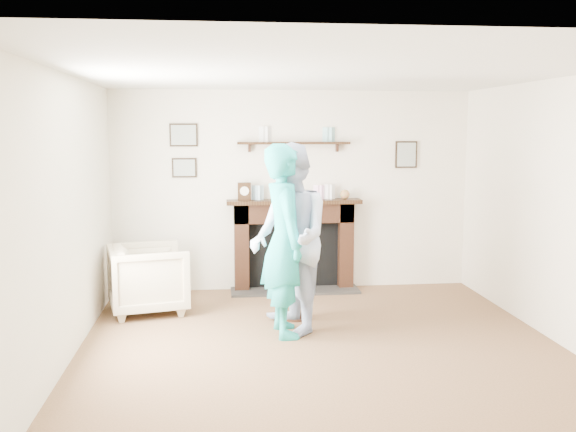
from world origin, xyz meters
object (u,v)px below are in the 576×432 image
object	(u,v)px
woman	(285,333)
pedestal_table	(296,249)
man	(289,331)
armchair	(150,311)

from	to	relation	value
woman	pedestal_table	bearing A→B (deg)	-26.17
man	pedestal_table	bearing A→B (deg)	150.79
man	pedestal_table	world-z (taller)	pedestal_table
armchair	pedestal_table	world-z (taller)	pedestal_table
armchair	man	distance (m)	1.71
armchair	woman	size ratio (longest dim) A/B	0.44
woman	pedestal_table	world-z (taller)	pedestal_table
armchair	man	xyz separation A→B (m)	(1.47, -0.88, 0.00)
pedestal_table	armchair	bearing A→B (deg)	164.93
man	woman	distance (m)	0.08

